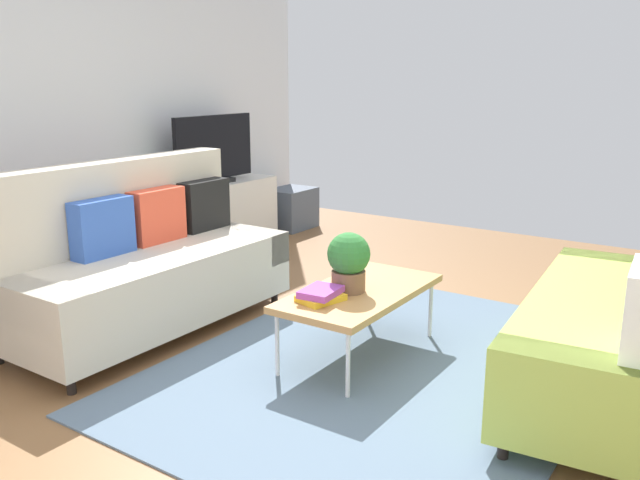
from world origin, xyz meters
The scene contains 15 objects.
ground_plane centered at (0.00, 0.00, 0.00)m, with size 7.68×7.68×0.00m, color brown.
wall_far centered at (0.00, 2.80, 1.45)m, with size 6.40×0.12×2.90m, color silver.
area_rug centered at (0.13, -0.22, 0.01)m, with size 2.90×2.20×0.01m, color slate.
couch_beige centered at (-0.21, 1.40, 0.45)m, with size 1.90×0.85×1.10m.
couch_green centered at (0.47, -1.44, 0.44)m, with size 1.97×1.01×1.10m.
coffee_table centered at (0.18, -0.02, 0.39)m, with size 1.10×0.56×0.42m.
tv_console centered at (1.62, 2.46, 0.32)m, with size 1.40×0.44×0.64m, color silver.
tv centered at (1.62, 2.44, 0.95)m, with size 1.00×0.20×0.64m.
storage_trunk centered at (2.72, 2.36, 0.22)m, with size 0.52×0.40×0.44m, color #4C5666.
potted_plant centered at (0.13, 0.02, 0.60)m, with size 0.25×0.25×0.35m.
table_book_0 centered at (-0.11, 0.06, 0.44)m, with size 0.24×0.18×0.03m, color gold.
table_book_1 centered at (-0.11, 0.06, 0.47)m, with size 0.24×0.18×0.04m, color purple.
vase_0 centered at (1.04, 2.51, 0.74)m, with size 0.12×0.12×0.20m, color #33B29E.
bottle_0 centered at (1.22, 2.42, 0.72)m, with size 0.05×0.05×0.16m, color orange.
bottle_1 centered at (1.32, 2.42, 0.75)m, with size 0.05×0.05×0.21m, color #3359B2.
Camera 1 is at (-3.00, -1.89, 1.64)m, focal length 37.08 mm.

